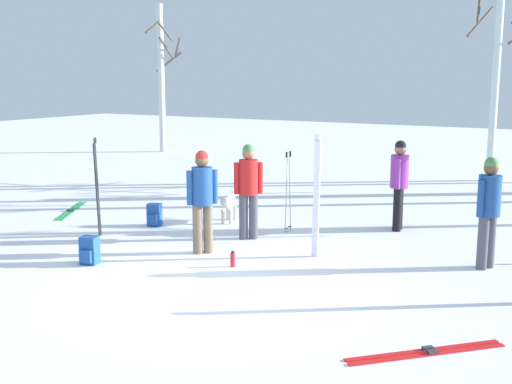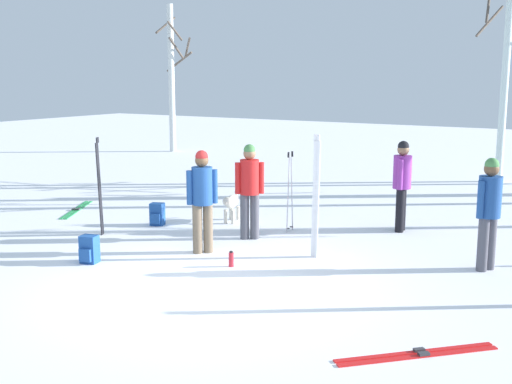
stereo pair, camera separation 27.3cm
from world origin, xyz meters
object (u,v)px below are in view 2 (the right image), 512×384
(person_3, at_px, (202,195))
(ski_pair_lying_1, at_px, (417,354))
(person_2, at_px, (250,185))
(backpack_0, at_px, (89,250))
(person_1, at_px, (489,207))
(water_bottle_0, at_px, (231,259))
(ski_pair_planted_1, at_px, (100,187))
(backpack_1, at_px, (157,215))
(ski_poles_0, at_px, (290,189))
(ski_pair_lying_0, at_px, (77,210))
(dog, at_px, (231,203))
(birch_tree_0, at_px, (172,75))
(person_0, at_px, (402,180))
(birch_tree_1, at_px, (505,59))
(ski_pair_planted_2, at_px, (316,197))

(person_3, distance_m, ski_pair_lying_1, 4.84)
(person_2, bearing_deg, backpack_0, -117.48)
(person_3, bearing_deg, person_1, 19.00)
(backpack_0, xyz_separation_m, water_bottle_0, (2.02, 0.99, -0.10))
(ski_pair_planted_1, xyz_separation_m, backpack_1, (0.36, 1.16, -0.69))
(ski_poles_0, height_order, backpack_1, ski_poles_0)
(ski_pair_planted_1, xyz_separation_m, ski_pair_lying_0, (-2.09, 1.35, -0.89))
(person_1, relative_size, person_3, 1.00)
(dog, distance_m, water_bottle_0, 3.06)
(person_3, bearing_deg, birch_tree_0, 130.56)
(dog, xyz_separation_m, ski_pair_lying_1, (5.13, -4.16, -0.38))
(ski_poles_0, height_order, water_bottle_0, ski_poles_0)
(dog, bearing_deg, ski_pair_lying_1, -39.04)
(person_2, height_order, person_3, same)
(ski_pair_lying_1, height_order, backpack_0, backpack_0)
(backpack_1, bearing_deg, birch_tree_0, 127.19)
(dog, height_order, ski_pair_lying_1, dog)
(person_2, height_order, ski_pair_planted_1, ski_pair_planted_1)
(ski_pair_planted_1, height_order, water_bottle_0, ski_pair_planted_1)
(person_0, xyz_separation_m, backpack_0, (-3.48, -4.59, -0.77))
(ski_poles_0, relative_size, water_bottle_0, 6.17)
(person_1, relative_size, dog, 1.98)
(dog, bearing_deg, person_1, -7.50)
(backpack_1, height_order, water_bottle_0, backpack_1)
(birch_tree_0, bearing_deg, person_3, -49.44)
(person_0, relative_size, ski_poles_0, 1.13)
(person_0, relative_size, dog, 1.98)
(dog, height_order, birch_tree_1, birch_tree_1)
(ski_pair_planted_1, relative_size, ski_poles_0, 1.20)
(water_bottle_0, distance_m, birch_tree_0, 15.70)
(ski_poles_0, xyz_separation_m, birch_tree_1, (2.16, 8.11, 2.54))
(person_0, distance_m, backpack_1, 4.77)
(dog, distance_m, ski_pair_lying_0, 3.65)
(dog, bearing_deg, ski_pair_planted_1, -123.88)
(ski_pair_planted_2, relative_size, ski_pair_lying_1, 1.40)
(water_bottle_0, distance_m, birch_tree_1, 11.22)
(dog, bearing_deg, birch_tree_1, 66.24)
(person_1, distance_m, backpack_1, 6.22)
(ski_pair_planted_2, height_order, backpack_0, ski_pair_planted_2)
(ski_pair_lying_1, bearing_deg, ski_pair_planted_2, 132.96)
(person_2, bearing_deg, ski_pair_planted_1, -153.78)
(person_1, distance_m, person_2, 4.06)
(person_0, bearing_deg, person_1, -41.77)
(ski_pair_planted_1, xyz_separation_m, ski_poles_0, (2.82, 2.08, -0.09))
(person_0, xyz_separation_m, person_3, (-2.30, -3.17, 0.00))
(ski_pair_planted_2, distance_m, water_bottle_0, 1.68)
(ski_pair_planted_2, bearing_deg, water_bottle_0, -127.29)
(ski_pair_lying_0, distance_m, ski_pair_lying_1, 9.29)
(birch_tree_0, bearing_deg, ski_pair_lying_1, -43.61)
(person_0, height_order, ski_pair_planted_1, ski_pair_planted_1)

